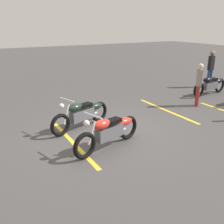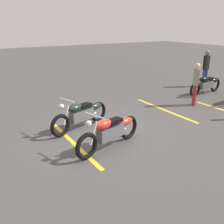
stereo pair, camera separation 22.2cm
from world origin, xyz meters
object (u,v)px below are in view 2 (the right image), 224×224
Objects in this scene: motorcycle_bright_foreground at (111,131)px; bystander_near_row at (196,82)px; motorcycle_dark_foreground at (82,114)px; motorcycle_row_center at (207,84)px; bystander_secondary at (206,67)px.

motorcycle_bright_foreground is 1.32× the size of bystander_near_row.
motorcycle_bright_foreground is 1.01× the size of motorcycle_dark_foreground.
motorcycle_bright_foreground is 0.99× the size of motorcycle_row_center.
motorcycle_dark_foreground is 6.61m from motorcycle_row_center.
bystander_near_row reaches higher than motorcycle_row_center.
bystander_secondary is at bearing 174.80° from motorcycle_dark_foreground.
motorcycle_dark_foreground is 0.98× the size of motorcycle_row_center.
motorcycle_dark_foreground is at bearing 0.85° from motorcycle_row_center.
motorcycle_bright_foreground is at bearing 74.25° from motorcycle_dark_foreground.
motorcycle_row_center is (6.57, 0.72, -0.01)m from motorcycle_dark_foreground.
bystander_secondary reaches higher than motorcycle_row_center.
motorcycle_dark_foreground is 7.90m from bystander_secondary.
bystander_near_row reaches higher than motorcycle_dark_foreground.
motorcycle_row_center is 1.22× the size of bystander_secondary.
bystander_secondary is (2.94, 1.93, 0.08)m from bystander_near_row.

